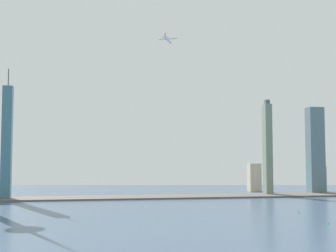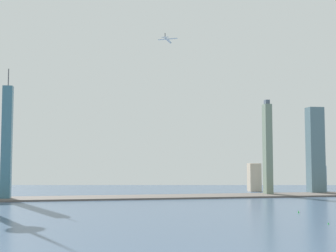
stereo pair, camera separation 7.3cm
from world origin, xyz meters
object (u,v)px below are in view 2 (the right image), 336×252
at_px(skyscraper_7, 315,150).
at_px(channel_buoy_2, 299,212).
at_px(skyscraper_1, 268,149).
at_px(skyscraper_2, 7,142).
at_px(skyscraper_4, 319,178).
at_px(channel_buoy_1, 328,223).
at_px(airplane, 168,40).
at_px(skyscraper_0, 254,177).

relative_size(skyscraper_7, channel_buoy_2, 54.93).
relative_size(skyscraper_1, skyscraper_2, 0.81).
height_order(skyscraper_1, skyscraper_4, skyscraper_1).
distance_m(channel_buoy_1, airplane, 357.79).
bearing_deg(airplane, skyscraper_0, -24.18).
relative_size(skyscraper_1, skyscraper_7, 1.06).
distance_m(skyscraper_0, skyscraper_4, 121.84).
relative_size(skyscraper_0, skyscraper_1, 0.32).
distance_m(channel_buoy_1, channel_buoy_2, 85.23).
distance_m(skyscraper_2, channel_buoy_1, 476.23).
bearing_deg(airplane, channel_buoy_2, -112.84).
bearing_deg(skyscraper_2, skyscraper_4, 7.80).
relative_size(skyscraper_7, airplane, 4.98).
relative_size(channel_buoy_1, airplane, 0.06).
xyz_separation_m(skyscraper_0, airplane, (-193.56, -162.06, 215.32)).
bearing_deg(skyscraper_2, skyscraper_0, 13.03).
bearing_deg(airplane, skyscraper_1, -41.90).
height_order(skyscraper_0, channel_buoy_2, skyscraper_0).
height_order(skyscraper_2, channel_buoy_2, skyscraper_2).
height_order(skyscraper_7, channel_buoy_2, skyscraper_7).
bearing_deg(skyscraper_4, skyscraper_1, -154.17).
bearing_deg(skyscraper_4, channel_buoy_1, -117.17).
distance_m(skyscraper_0, channel_buoy_1, 404.16).
distance_m(skyscraper_1, skyscraper_7, 98.49).
height_order(skyscraper_0, skyscraper_4, skyscraper_4).
height_order(channel_buoy_2, airplane, airplane).
relative_size(skyscraper_2, channel_buoy_2, 71.86).
height_order(skyscraper_1, channel_buoy_1, skyscraper_1).
xyz_separation_m(skyscraper_4, skyscraper_7, (-29.21, -44.56, 52.98)).
bearing_deg(channel_buoy_2, skyscraper_7, 58.02).
bearing_deg(skyscraper_2, channel_buoy_2, -29.61).
xyz_separation_m(skyscraper_7, channel_buoy_1, (-161.84, -327.65, -76.35)).
relative_size(skyscraper_4, skyscraper_7, 0.41).
bearing_deg(channel_buoy_1, skyscraper_7, 63.71).
height_order(channel_buoy_1, airplane, airplane).
xyz_separation_m(skyscraper_1, airplane, (-186.58, -76.24, 162.14)).
xyz_separation_m(skyscraper_0, channel_buoy_1, (-71.77, -396.92, -25.56)).
bearing_deg(airplane, skyscraper_7, -46.01).
xyz_separation_m(skyscraper_1, channel_buoy_1, (-64.79, -311.10, -78.74)).
xyz_separation_m(skyscraper_7, channel_buoy_2, (-151.74, -243.03, -75.83)).
relative_size(skyscraper_0, channel_buoy_1, 29.76).
bearing_deg(skyscraper_1, skyscraper_4, 25.83).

